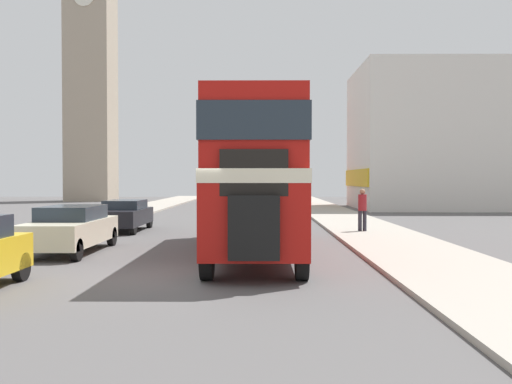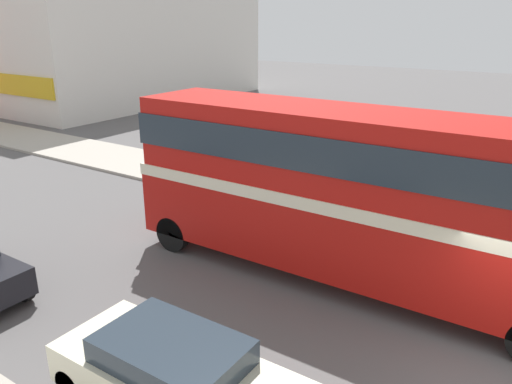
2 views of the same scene
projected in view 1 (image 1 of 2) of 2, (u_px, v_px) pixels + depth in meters
ground_plane at (171, 278)px, 13.15m from camera, size 120.00×120.00×0.00m
sidewalk_right at (463, 275)px, 13.09m from camera, size 3.50×120.00×0.12m
double_decker_bus at (256, 169)px, 17.41m from camera, size 2.43×11.22×4.36m
bus_distant at (263, 176)px, 51.69m from camera, size 2.38×10.44×4.30m
car_parked_mid at (71, 228)px, 17.64m from camera, size 1.79×4.64×1.44m
car_parked_far at (125, 215)px, 24.92m from camera, size 1.71×4.28×1.35m
pedestrian_walking at (362, 207)px, 23.59m from camera, size 0.35×0.35×1.75m
church_tower at (91, 32)px, 59.01m from camera, size 4.73×4.73×34.42m
shop_building_block at (497, 139)px, 43.97m from camera, size 21.71×10.50×10.78m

